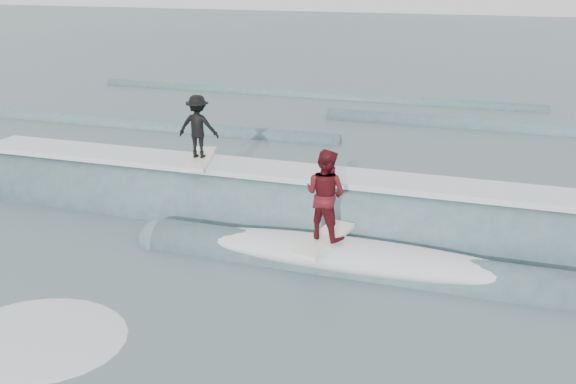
% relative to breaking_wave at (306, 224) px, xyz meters
% --- Properties ---
extents(ground, '(160.00, 160.00, 0.00)m').
position_rel_breaking_wave_xyz_m(ground, '(-0.21, -6.36, -0.04)').
color(ground, '#3C5058').
rests_on(ground, ground).
extents(breaking_wave, '(22.02, 4.03, 2.50)m').
position_rel_breaking_wave_xyz_m(breaking_wave, '(0.00, 0.00, 0.00)').
color(breaking_wave, '#3D5C66').
rests_on(breaking_wave, ground).
extents(surfer_black, '(1.09, 2.07, 1.69)m').
position_rel_breaking_wave_xyz_m(surfer_black, '(-2.91, 0.26, 2.09)').
color(surfer_black, white).
rests_on(surfer_black, ground).
extents(surfer_red, '(1.11, 2.07, 2.01)m').
position_rel_breaking_wave_xyz_m(surfer_red, '(0.99, -1.94, 1.47)').
color(surfer_red, white).
rests_on(surfer_red, ground).
extents(far_swells, '(42.54, 8.65, 0.80)m').
position_rel_breaking_wave_xyz_m(far_swells, '(-1.40, 11.29, -0.04)').
color(far_swells, '#3D5C66').
rests_on(far_swells, ground).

